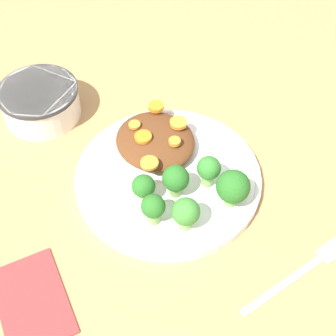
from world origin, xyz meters
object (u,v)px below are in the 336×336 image
(dip_bowl, at_px, (40,101))
(napkin, at_px, (32,301))
(plate, at_px, (168,177))
(fork, at_px, (312,264))

(dip_bowl, distance_m, napkin, 0.34)
(dip_bowl, bearing_deg, plate, 16.39)
(plate, xyz_separation_m, dip_bowl, (-0.25, -0.07, 0.02))
(plate, height_order, napkin, plate)
(fork, bearing_deg, plate, 109.04)
(plate, height_order, fork, plate)
(plate, distance_m, dip_bowl, 0.26)
(dip_bowl, height_order, fork, dip_bowl)
(dip_bowl, xyz_separation_m, fork, (0.48, 0.13, -0.03))
(fork, bearing_deg, dip_bowl, 110.46)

